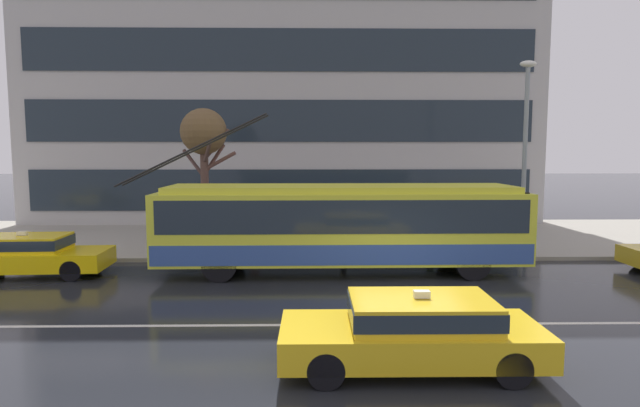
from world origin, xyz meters
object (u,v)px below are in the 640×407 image
Objects in this scene: pedestrian_walking_past at (207,225)px; taxi_oncoming_near at (415,329)px; pedestrian_approaching_curb at (430,209)px; pedestrian_waiting_by_pole at (255,204)px; pedestrian_at_shelter at (345,212)px; street_lamp at (525,141)px; street_tree_bare at (204,136)px; trolleybus at (341,224)px; taxi_queued_behind_bus at (27,253)px.

taxi_oncoming_near is at bearing -60.73° from pedestrian_walking_past.
pedestrian_waiting_by_pole reaches higher than pedestrian_approaching_curb.
taxi_oncoming_near is 9.64m from pedestrian_at_shelter.
pedestrian_waiting_by_pole is at bearing 169.71° from street_lamp.
street_tree_bare is (-0.33, 1.43, 3.31)m from pedestrian_walking_past.
pedestrian_waiting_by_pole reaches higher than taxi_oncoming_near.
trolleybus is 2.35× the size of street_tree_bare.
trolleybus is 2.67× the size of taxi_queued_behind_bus.
taxi_oncoming_near is at bearing -86.39° from pedestrian_at_shelter.
taxi_queued_behind_bus is at bearing -147.76° from pedestrian_walking_past.
pedestrian_walking_past is at bearing -137.70° from pedestrian_waiting_by_pole.
pedestrian_waiting_by_pole is (-4.05, 11.59, 1.06)m from taxi_oncoming_near.
pedestrian_waiting_by_pole is 3.31m from street_tree_bare.
street_tree_bare is at bearing 44.66° from taxi_queued_behind_bus.
street_lamp is at bearing 1.84° from pedestrian_at_shelter.
taxi_oncoming_near is 10.97m from pedestrian_approaching_curb.
taxi_oncoming_near is 0.66× the size of street_lamp.
trolleybus is at bearing -137.52° from pedestrian_approaching_curb.
pedestrian_walking_past is (-5.07, 0.54, -0.55)m from pedestrian_at_shelter.
street_tree_bare is at bearing 102.91° from pedestrian_walking_past.
street_tree_bare is at bearing 171.58° from street_lamp.
pedestrian_walking_past is (-4.80, 2.78, -0.41)m from trolleybus.
pedestrian_at_shelter is 0.28× the size of street_lamp.
taxi_queued_behind_bus is 2.39× the size of pedestrian_waiting_by_pole.
pedestrian_walking_past reaches higher than taxi_oncoming_near.
pedestrian_approaching_curb is at bearing 42.48° from trolleybus.
pedestrian_at_shelter is at bearing 93.61° from taxi_oncoming_near.
street_tree_bare is (-11.90, 1.76, 0.23)m from street_lamp.
pedestrian_waiting_by_pole is 0.29× the size of street_lamp.
trolleybus is 2.75× the size of taxi_oncoming_near.
pedestrian_approaching_curb is 4.19m from street_lamp.
pedestrian_waiting_by_pole is (-3.18, 4.25, 0.22)m from trolleybus.
taxi_queued_behind_bus is 13.76m from pedestrian_approaching_curb.
pedestrian_waiting_by_pole reaches higher than taxi_queued_behind_bus.
pedestrian_approaching_curb is 0.36× the size of street_tree_bare.
pedestrian_at_shelter is at bearing 83.25° from trolleybus.
street_tree_bare reaches higher than pedestrian_approaching_curb.
taxi_oncoming_near is at bearing -83.25° from trolleybus.
pedestrian_waiting_by_pole is (-3.45, 2.02, 0.09)m from pedestrian_at_shelter.
pedestrian_at_shelter is at bearing -162.79° from pedestrian_approaching_curb.
pedestrian_approaching_curb reaches higher than taxi_queued_behind_bus.
pedestrian_approaching_curb is 9.17m from street_tree_bare.
pedestrian_approaching_curb is at bearing 3.27° from pedestrian_walking_past.
pedestrian_walking_past is 3.62m from street_tree_bare.
street_tree_bare reaches higher than pedestrian_at_shelter.
trolleybus reaches higher than pedestrian_waiting_by_pole.
pedestrian_walking_past is (-5.67, 10.12, 0.42)m from taxi_oncoming_near.
street_lamp is (9.95, -1.81, 2.45)m from pedestrian_waiting_by_pole.
pedestrian_approaching_curb reaches higher than pedestrian_at_shelter.
street_lamp is at bearing -14.14° from pedestrian_approaching_curb.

